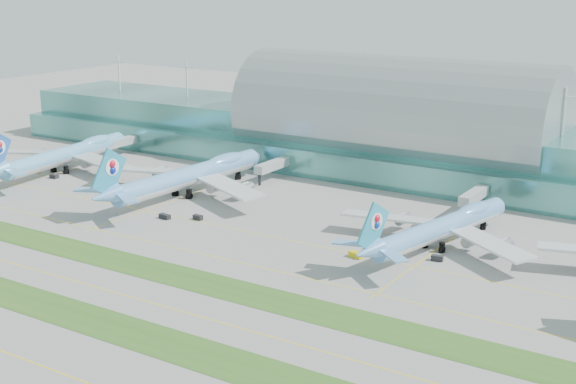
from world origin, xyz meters
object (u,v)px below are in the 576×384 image
Objects in this scene: airliner_a at (67,154)px; airliner_b at (191,174)px; airliner_c at (443,226)px; terminal at (395,134)px.

airliner_b is at bearing -7.42° from airliner_a.
airliner_a reaches higher than airliner_c.
airliner_c is at bearing 0.22° from airliner_b.
airliner_a is at bearing -177.62° from airliner_b.
terminal reaches higher than airliner_a.
airliner_a is at bearing -170.34° from airliner_c.
terminal reaches higher than airliner_c.
airliner_b is at bearing -171.20° from airliner_c.
airliner_a is (-104.60, -64.73, -7.74)m from terminal.
airliner_b reaches higher than airliner_a.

